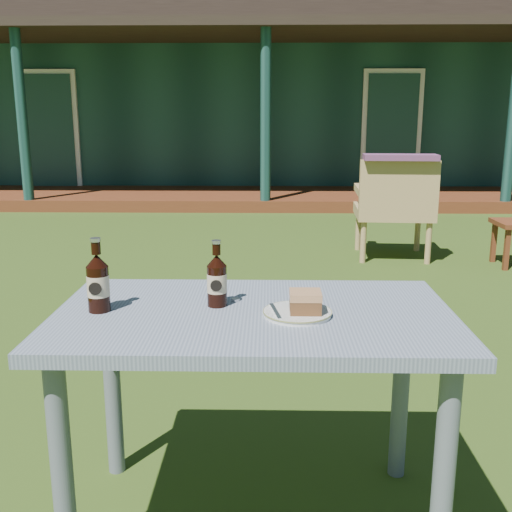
{
  "coord_description": "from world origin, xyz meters",
  "views": [
    {
      "loc": [
        0.04,
        -3.32,
        1.3
      ],
      "look_at": [
        0.0,
        -1.3,
        0.82
      ],
      "focal_mm": 42.0,
      "sensor_mm": 36.0,
      "label": 1
    }
  ],
  "objects_px": {
    "cafe_table": "(254,343)",
    "cola_bottle_far": "(98,282)",
    "cake_slice": "(305,302)",
    "armchair_left": "(395,203)",
    "cola_bottle_near": "(217,280)",
    "plate": "(297,313)"
  },
  "relations": [
    {
      "from": "cafe_table",
      "to": "cola_bottle_far",
      "type": "xyz_separation_m",
      "value": [
        -0.47,
        -0.01,
        0.19
      ]
    },
    {
      "from": "cafe_table",
      "to": "cake_slice",
      "type": "height_order",
      "value": "cake_slice"
    },
    {
      "from": "armchair_left",
      "to": "cola_bottle_near",
      "type": "bearing_deg",
      "value": -109.69
    },
    {
      "from": "cola_bottle_near",
      "to": "cola_bottle_far",
      "type": "distance_m",
      "value": 0.36
    },
    {
      "from": "cola_bottle_near",
      "to": "armchair_left",
      "type": "relative_size",
      "value": 0.23
    },
    {
      "from": "cola_bottle_far",
      "to": "armchair_left",
      "type": "bearing_deg",
      "value": 65.92
    },
    {
      "from": "plate",
      "to": "cola_bottle_far",
      "type": "height_order",
      "value": "cola_bottle_far"
    },
    {
      "from": "plate",
      "to": "cola_bottle_far",
      "type": "bearing_deg",
      "value": 177.23
    },
    {
      "from": "cola_bottle_near",
      "to": "plate",
      "type": "bearing_deg",
      "value": -19.69
    },
    {
      "from": "cake_slice",
      "to": "cafe_table",
      "type": "bearing_deg",
      "value": 163.55
    },
    {
      "from": "cola_bottle_far",
      "to": "armchair_left",
      "type": "xyz_separation_m",
      "value": [
        1.65,
        3.7,
        -0.29
      ]
    },
    {
      "from": "cafe_table",
      "to": "cake_slice",
      "type": "bearing_deg",
      "value": -16.45
    },
    {
      "from": "cafe_table",
      "to": "cola_bottle_far",
      "type": "bearing_deg",
      "value": -179.01
    },
    {
      "from": "cola_bottle_near",
      "to": "cafe_table",
      "type": "bearing_deg",
      "value": -23.72
    },
    {
      "from": "cafe_table",
      "to": "armchair_left",
      "type": "xyz_separation_m",
      "value": [
        1.19,
        3.69,
        -0.1
      ]
    },
    {
      "from": "cola_bottle_near",
      "to": "armchair_left",
      "type": "bearing_deg",
      "value": 70.31
    },
    {
      "from": "cola_bottle_near",
      "to": "cola_bottle_far",
      "type": "bearing_deg",
      "value": -170.52
    },
    {
      "from": "plate",
      "to": "cake_slice",
      "type": "height_order",
      "value": "cake_slice"
    },
    {
      "from": "plate",
      "to": "armchair_left",
      "type": "xyz_separation_m",
      "value": [
        1.06,
        3.73,
        -0.21
      ]
    },
    {
      "from": "cake_slice",
      "to": "cola_bottle_far",
      "type": "bearing_deg",
      "value": 176.6
    },
    {
      "from": "cafe_table",
      "to": "cola_bottle_near",
      "type": "bearing_deg",
      "value": 156.28
    },
    {
      "from": "cake_slice",
      "to": "armchair_left",
      "type": "distance_m",
      "value": 3.89
    }
  ]
}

